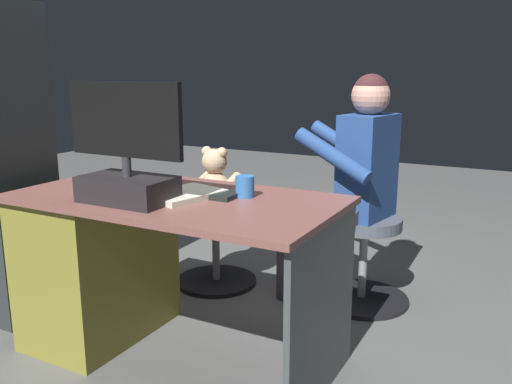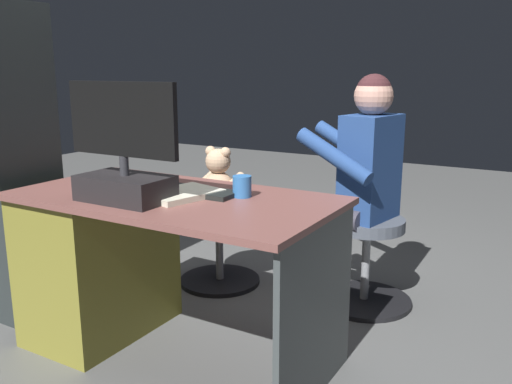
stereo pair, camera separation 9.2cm
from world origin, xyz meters
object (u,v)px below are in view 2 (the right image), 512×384
at_px(desk, 115,257).
at_px(monitor, 124,165).
at_px(cup, 242,186).
at_px(teddy_bear, 220,179).
at_px(computer_mouse, 134,181).
at_px(visitor_chair, 366,256).
at_px(keyboard, 191,191).
at_px(office_chair_teddy, 219,238).
at_px(tv_remote, 107,182).
at_px(person, 352,172).

xyz_separation_m(desk, monitor, (-0.25, 0.17, 0.47)).
relative_size(cup, teddy_bear, 0.26).
distance_m(computer_mouse, visitor_chair, 1.27).
distance_m(keyboard, visitor_chair, 1.09).
height_order(computer_mouse, cup, cup).
bearing_deg(visitor_chair, cup, 71.25).
relative_size(desk, keyboard, 3.23).
xyz_separation_m(office_chair_teddy, visitor_chair, (-0.83, -0.16, -0.01)).
xyz_separation_m(cup, teddy_bear, (0.56, -0.66, -0.14)).
xyz_separation_m(computer_mouse, office_chair_teddy, (0.01, -0.69, -0.47)).
bearing_deg(tv_remote, computer_mouse, -134.66).
distance_m(desk, person, 1.25).
height_order(office_chair_teddy, visitor_chair, same).
bearing_deg(tv_remote, teddy_bear, -74.68).
xyz_separation_m(desk, office_chair_teddy, (-0.06, -0.76, -0.11)).
relative_size(tv_remote, teddy_bear, 0.45).
bearing_deg(tv_remote, visitor_chair, -112.77).
relative_size(monitor, cup, 6.03).
bearing_deg(desk, person, -131.38).
bearing_deg(cup, visitor_chair, -108.75).
height_order(keyboard, cup, cup).
height_order(monitor, cup, monitor).
bearing_deg(person, computer_mouse, 48.59).
relative_size(cup, visitor_chair, 0.17).
relative_size(computer_mouse, tv_remote, 0.64).
distance_m(desk, monitor, 0.56).
distance_m(teddy_bear, person, 0.76).
distance_m(office_chair_teddy, teddy_bear, 0.35).
bearing_deg(monitor, person, -117.17).
xyz_separation_m(computer_mouse, person, (-0.73, -0.83, -0.02)).
distance_m(monitor, person, 1.21).
bearing_deg(person, monitor, 62.83).
height_order(keyboard, tv_remote, keyboard).
bearing_deg(computer_mouse, cup, -175.61).
bearing_deg(monitor, keyboard, -120.91).
bearing_deg(cup, keyboard, 11.99).
xyz_separation_m(keyboard, visitor_chair, (-0.50, -0.85, -0.47)).
bearing_deg(visitor_chair, teddy_bear, 9.90).
xyz_separation_m(teddy_bear, person, (-0.74, -0.13, 0.09)).
bearing_deg(teddy_bear, office_chair_teddy, 90.00).
height_order(computer_mouse, teddy_bear, teddy_bear).
relative_size(cup, office_chair_teddy, 0.19).
bearing_deg(cup, computer_mouse, 4.39).
relative_size(monitor, computer_mouse, 5.48).
xyz_separation_m(tv_remote, person, (-0.85, -0.87, -0.02)).
distance_m(keyboard, tv_remote, 0.44).
height_order(tv_remote, person, person).
distance_m(keyboard, office_chair_teddy, 0.89).
bearing_deg(cup, tv_remote, 7.65).
bearing_deg(desk, cup, -168.96).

